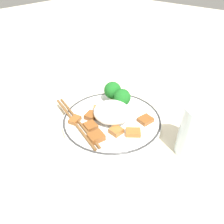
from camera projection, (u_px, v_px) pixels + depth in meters
ground_plane at (112, 124)px, 0.54m from camera, size 3.00×3.00×0.00m
plate at (112, 121)px, 0.53m from camera, size 0.24×0.24×0.02m
rice_mound at (111, 113)px, 0.51m from camera, size 0.09×0.09×0.04m
broccoli_back_left at (122, 98)px, 0.55m from camera, size 0.04×0.04×0.05m
broccoli_back_center at (113, 91)px, 0.57m from camera, size 0.05×0.05×0.06m
meat_near_front at (99, 110)px, 0.54m from camera, size 0.04×0.04×0.01m
meat_near_left at (133, 132)px, 0.48m from camera, size 0.04×0.04×0.01m
meat_near_right at (116, 131)px, 0.48m from camera, size 0.03×0.03×0.01m
meat_near_back at (75, 120)px, 0.51m from camera, size 0.03×0.03×0.01m
meat_on_rice_edge at (96, 137)px, 0.46m from camera, size 0.04×0.04×0.01m
meat_mid_left at (145, 120)px, 0.51m from camera, size 0.03×0.04×0.01m
meat_mid_right at (91, 116)px, 0.53m from camera, size 0.03×0.03×0.01m
meat_far_scatter at (91, 126)px, 0.50m from camera, size 0.03×0.03×0.01m
chopsticks at (76, 121)px, 0.51m from camera, size 0.21×0.08×0.01m
drinking_glass at (196, 132)px, 0.43m from camera, size 0.07×0.07×0.11m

